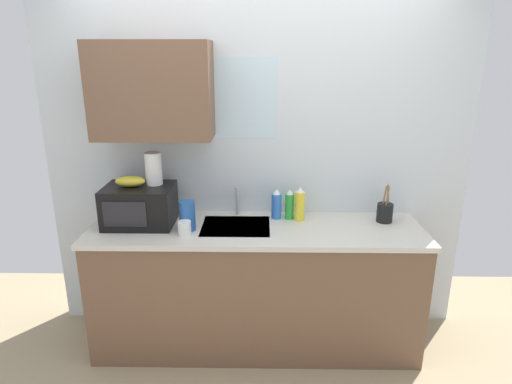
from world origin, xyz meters
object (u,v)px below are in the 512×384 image
object	(u,v)px
mug_white	(185,228)
cereal_canister	(187,216)
dish_soap_bottle_blue	(277,205)
paper_towel_roll	(154,169)
dish_soap_bottle_green	(289,205)
utensil_crock	(385,212)
microwave	(140,205)
dish_soap_bottle_yellow	(300,205)
banana_bunch	(130,181)

from	to	relation	value
mug_white	cereal_canister	bearing A→B (deg)	86.12
dish_soap_bottle_blue	mug_white	size ratio (longest dim) A/B	2.26
paper_towel_roll	cereal_canister	xyz separation A→B (m)	(0.24, -0.15, -0.28)
dish_soap_bottle_green	utensil_crock	xyz separation A→B (m)	(0.66, -0.05, -0.03)
paper_towel_roll	mug_white	bearing A→B (deg)	-45.74
microwave	cereal_canister	world-z (taller)	microwave
dish_soap_bottle_blue	dish_soap_bottle_yellow	distance (m)	0.17
dish_soap_bottle_green	cereal_canister	bearing A→B (deg)	-162.18
dish_soap_bottle_yellow	mug_white	xyz separation A→B (m)	(-0.76, -0.28, -0.07)
banana_bunch	dish_soap_bottle_yellow	distance (m)	1.16
cereal_canister	mug_white	bearing A→B (deg)	-93.88
dish_soap_bottle_yellow	paper_towel_roll	bearing A→B (deg)	-177.60
dish_soap_bottle_yellow	utensil_crock	xyz separation A→B (m)	(0.59, -0.02, -0.04)
paper_towel_roll	dish_soap_bottle_blue	world-z (taller)	paper_towel_roll
dish_soap_bottle_blue	utensil_crock	distance (m)	0.75
banana_bunch	paper_towel_roll	world-z (taller)	paper_towel_roll
paper_towel_roll	dish_soap_bottle_blue	size ratio (longest dim) A/B	1.02
microwave	utensil_crock	world-z (taller)	microwave
cereal_canister	mug_white	xyz separation A→B (m)	(-0.01, -0.09, -0.05)
banana_bunch	microwave	bearing A→B (deg)	-1.80
mug_white	utensil_crock	size ratio (longest dim) A/B	0.35
dish_soap_bottle_blue	utensil_crock	size ratio (longest dim) A/B	0.80
dish_soap_bottle_blue	cereal_canister	xyz separation A→B (m)	(-0.59, -0.23, -0.00)
microwave	paper_towel_roll	world-z (taller)	paper_towel_roll
utensil_crock	banana_bunch	bearing A→B (deg)	-177.69
cereal_canister	dish_soap_bottle_blue	bearing A→B (deg)	20.87
microwave	banana_bunch	bearing A→B (deg)	178.20
mug_white	microwave	bearing A→B (deg)	150.59
dish_soap_bottle_green	paper_towel_roll	bearing A→B (deg)	-175.67
banana_bunch	cereal_canister	size ratio (longest dim) A/B	1.00
dish_soap_bottle_yellow	mug_white	distance (m)	0.81
paper_towel_roll	dish_soap_bottle_yellow	bearing A→B (deg)	2.40
dish_soap_bottle_green	cereal_canister	size ratio (longest dim) A/B	1.09
paper_towel_roll	dish_soap_bottle_green	world-z (taller)	paper_towel_roll
banana_bunch	utensil_crock	bearing A→B (deg)	2.31
microwave	dish_soap_bottle_yellow	distance (m)	1.10
dish_soap_bottle_blue	cereal_canister	bearing A→B (deg)	-159.13
microwave	banana_bunch	xyz separation A→B (m)	(-0.05, 0.00, 0.17)
dish_soap_bottle_green	dish_soap_bottle_yellow	xyz separation A→B (m)	(0.07, -0.03, 0.01)
dish_soap_bottle_blue	cereal_canister	world-z (taller)	dish_soap_bottle_blue
cereal_canister	banana_bunch	bearing A→B (deg)	165.62
dish_soap_bottle_green	microwave	bearing A→B (deg)	-173.23
banana_bunch	dish_soap_bottle_green	xyz separation A→B (m)	(1.07, 0.12, -0.20)
utensil_crock	dish_soap_bottle_blue	bearing A→B (deg)	175.68
dish_soap_bottle_green	utensil_crock	world-z (taller)	utensil_crock
microwave	banana_bunch	world-z (taller)	banana_bunch
banana_bunch	paper_towel_roll	xyz separation A→B (m)	(0.15, 0.05, 0.08)
microwave	utensil_crock	size ratio (longest dim) A/B	1.72
banana_bunch	cereal_canister	distance (m)	0.45
paper_towel_roll	cereal_canister	bearing A→B (deg)	-32.01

